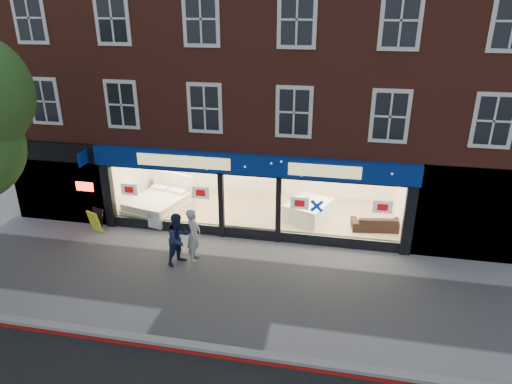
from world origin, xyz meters
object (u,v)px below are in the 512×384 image
(display_bed, at_px, (159,204))
(a_board, at_px, (96,220))
(pedestrian_grey, at_px, (194,235))
(pedestrian_blue, at_px, (179,239))
(mattress_stack, at_px, (309,210))
(sofa, at_px, (377,223))

(display_bed, relative_size, a_board, 3.19)
(pedestrian_grey, relative_size, pedestrian_blue, 1.03)
(display_bed, distance_m, mattress_stack, 6.07)
(display_bed, xyz_separation_m, sofa, (8.65, 0.20, -0.11))
(mattress_stack, bearing_deg, a_board, -162.31)
(sofa, xyz_separation_m, pedestrian_grey, (-6.12, -3.28, 0.55))
(mattress_stack, height_order, sofa, mattress_stack)
(sofa, height_order, pedestrian_blue, pedestrian_blue)
(mattress_stack, xyz_separation_m, a_board, (-7.82, -2.50, -0.01))
(display_bed, height_order, sofa, display_bed)
(sofa, relative_size, pedestrian_grey, 1.01)
(display_bed, bearing_deg, pedestrian_grey, -36.28)
(display_bed, height_order, a_board, display_bed)
(display_bed, xyz_separation_m, a_board, (-1.79, -1.86, -0.04))
(sofa, relative_size, pedestrian_blue, 1.04)
(pedestrian_blue, bearing_deg, sofa, -31.97)
(display_bed, relative_size, sofa, 1.51)
(mattress_stack, distance_m, a_board, 8.21)
(mattress_stack, bearing_deg, sofa, -9.63)
(sofa, relative_size, a_board, 2.11)
(display_bed, distance_m, sofa, 8.65)
(mattress_stack, relative_size, pedestrian_blue, 1.21)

